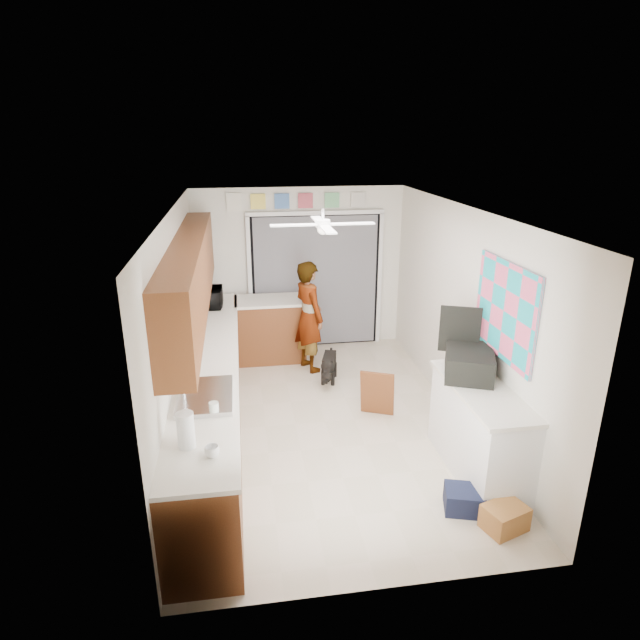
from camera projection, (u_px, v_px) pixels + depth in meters
name	position (u px, v px, depth m)	size (l,w,h in m)	color
floor	(325.00, 422.00, 6.37)	(5.00, 5.00, 0.00)	beige
ceiling	(326.00, 210.00, 5.54)	(5.00, 5.00, 0.00)	white
wall_back	(299.00, 269.00, 8.28)	(3.20, 3.20, 0.00)	silver
wall_front	(385.00, 447.00, 3.63)	(3.20, 3.20, 0.00)	silver
wall_left	(178.00, 331.00, 5.73)	(5.00, 5.00, 0.00)	silver
wall_right	(462.00, 316.00, 6.18)	(5.00, 5.00, 0.00)	silver
left_base_cabinets	(212.00, 396.00, 6.04)	(0.60, 4.80, 0.90)	brown
left_countertop	(210.00, 358.00, 5.88)	(0.62, 4.80, 0.04)	white
upper_cabinets	(191.00, 276.00, 5.75)	(0.32, 4.00, 0.80)	brown
sink_basin	(205.00, 397.00, 4.94)	(0.50, 0.76, 0.06)	silver
faucet	(183.00, 389.00, 4.88)	(0.03, 0.03, 0.22)	silver
peninsula_base	(271.00, 330.00, 8.01)	(1.00, 0.60, 0.90)	brown
peninsula_top	(270.00, 301.00, 7.86)	(1.04, 0.64, 0.04)	white
back_opening_recess	(316.00, 282.00, 8.36)	(2.00, 0.06, 2.10)	black
curtain_panel	(316.00, 282.00, 8.32)	(1.90, 0.03, 2.05)	gray
door_trim_left	(250.00, 285.00, 8.18)	(0.06, 0.04, 2.10)	white
door_trim_right	(379.00, 280.00, 8.48)	(0.06, 0.04, 2.10)	white
door_trim_head	(316.00, 213.00, 7.97)	(2.10, 0.04, 0.06)	white
header_frame_0	(258.00, 202.00, 7.82)	(0.22, 0.02, 0.22)	#F9E253
header_frame_1	(282.00, 201.00, 7.87)	(0.22, 0.02, 0.22)	#4673BD
header_frame_2	(305.00, 201.00, 7.92)	(0.22, 0.02, 0.22)	#B94554
header_frame_3	(332.00, 200.00, 7.98)	(0.22, 0.02, 0.22)	#6DBF81
header_frame_4	(358.00, 200.00, 8.04)	(0.22, 0.02, 0.22)	beige
route66_sign	(234.00, 202.00, 7.77)	(0.22, 0.02, 0.26)	silver
right_counter_base	(479.00, 433.00, 5.30)	(0.50, 1.40, 0.90)	white
right_counter_top	(483.00, 390.00, 5.14)	(0.54, 1.44, 0.04)	white
abstract_painting	(505.00, 311.00, 5.12)	(0.03, 1.15, 0.95)	#F75B87
ceiling_fan	(323.00, 224.00, 5.78)	(1.14, 1.14, 0.24)	white
microwave	(211.00, 298.00, 7.49)	(0.47, 0.32, 0.26)	black
cup	(212.00, 451.00, 4.04)	(0.12, 0.12, 0.09)	white
jar_b	(214.00, 409.00, 4.62)	(0.08, 0.08, 0.13)	silver
paper_towel_roll	(186.00, 430.00, 4.14)	(0.14, 0.14, 0.29)	white
suitcase	(469.00, 363.00, 5.37)	(0.46, 0.62, 0.26)	black
suitcase_rim	(468.00, 373.00, 5.41)	(0.44, 0.58, 0.02)	yellow
suitcase_lid	(460.00, 330.00, 5.56)	(0.42, 0.03, 0.50)	black
cardboard_box	(505.00, 518.00, 4.63)	(0.36, 0.27, 0.22)	#A46933
navy_crate	(464.00, 500.00, 4.86)	(0.35, 0.29, 0.21)	black
cabinet_door_panel	(377.00, 393.00, 6.41)	(0.40, 0.03, 0.61)	brown
man	(309.00, 316.00, 7.55)	(0.58, 0.38, 1.60)	white
dog	(329.00, 366.00, 7.36)	(0.23, 0.54, 0.43)	black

